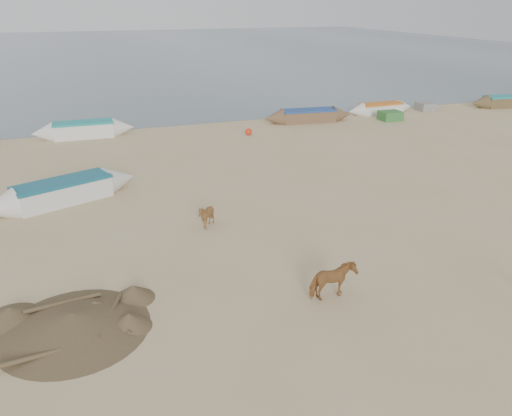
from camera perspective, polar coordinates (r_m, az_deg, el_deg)
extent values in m
plane|color=tan|center=(15.43, 5.08, -8.86)|extent=(140.00, 140.00, 0.00)
plane|color=slate|center=(94.38, -16.93, 16.90)|extent=(160.00, 160.00, 0.00)
imported|color=#966131|center=(14.66, 8.75, -8.26)|extent=(1.41, 0.73, 1.15)
imported|color=brown|center=(18.98, -5.72, -0.89)|extent=(0.98, 0.89, 0.98)
cone|color=brown|center=(14.25, -20.14, -12.06)|extent=(4.49, 4.49, 0.51)
sphere|color=red|center=(32.39, -0.85, 8.71)|extent=(0.44, 0.44, 0.44)
cube|color=gray|center=(33.82, -20.25, 8.03)|extent=(1.20, 1.10, 0.56)
cube|color=#347032|center=(37.85, 15.10, 10.15)|extent=(1.50, 1.20, 0.64)
cube|color=gray|center=(42.16, 18.81, 10.93)|extent=(1.30, 1.20, 0.60)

